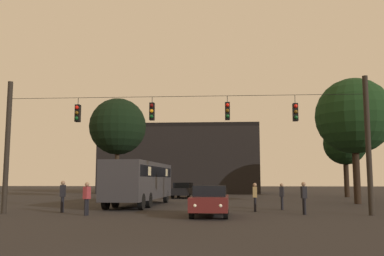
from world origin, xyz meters
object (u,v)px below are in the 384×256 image
at_px(pedestrian_crossing_center, 87,197).
at_px(pedestrian_near_bus, 255,195).
at_px(pedestrian_crossing_left, 282,195).
at_px(pedestrian_crossing_right, 63,194).
at_px(tree_right_far, 354,116).
at_px(city_bus, 140,179).
at_px(tree_left_silhouette, 118,127).
at_px(tree_behind_building, 345,144).
at_px(car_near_right, 210,200).
at_px(car_far_left, 183,190).
at_px(pedestrian_trailing, 304,196).

xyz_separation_m(pedestrian_crossing_center, pedestrian_near_bus, (8.81, 3.15, -0.04)).
relative_size(pedestrian_crossing_left, pedestrian_crossing_right, 0.91).
xyz_separation_m(pedestrian_crossing_left, tree_right_far, (6.58, 6.71, 5.79)).
relative_size(city_bus, tree_right_far, 1.15).
distance_m(tree_left_silhouette, tree_behind_building, 23.80).
bearing_deg(pedestrian_near_bus, car_near_right, -127.36).
bearing_deg(tree_behind_building, tree_left_silhouette, -169.82).
bearing_deg(car_far_left, tree_right_far, -33.32).
distance_m(pedestrian_near_bus, pedestrian_trailing, 3.04).
height_order(pedestrian_trailing, tree_left_silhouette, tree_left_silhouette).
bearing_deg(tree_right_far, city_bus, -168.32).
height_order(pedestrian_near_bus, pedestrian_trailing, pedestrian_trailing).
height_order(pedestrian_crossing_right, tree_left_silhouette, tree_left_silhouette).
bearing_deg(tree_left_silhouette, car_near_right, -64.05).
height_order(pedestrian_crossing_center, pedestrian_near_bus, pedestrian_crossing_center).
height_order(pedestrian_near_bus, tree_behind_building, tree_behind_building).
height_order(car_near_right, pedestrian_near_bus, pedestrian_near_bus).
xyz_separation_m(car_near_right, pedestrian_crossing_left, (4.24, 4.96, 0.10)).
xyz_separation_m(pedestrian_near_bus, tree_behind_building, (11.17, 20.94, 4.65)).
bearing_deg(pedestrian_near_bus, car_far_left, 107.87).
height_order(pedestrian_near_bus, tree_left_silhouette, tree_left_silhouette).
xyz_separation_m(tree_behind_building, tree_right_far, (-2.83, -12.52, 1.12)).
bearing_deg(tree_left_silhouette, pedestrian_crossing_left, -47.09).
xyz_separation_m(car_far_left, pedestrian_crossing_center, (-3.12, -20.79, 0.16)).
bearing_deg(pedestrian_near_bus, pedestrian_crossing_left, 44.23).
xyz_separation_m(car_near_right, car_far_left, (-3.20, 20.89, 0.00)).
xyz_separation_m(pedestrian_crossing_right, tree_behind_building, (21.95, 22.24, 4.56)).
relative_size(pedestrian_crossing_center, pedestrian_trailing, 0.99).
bearing_deg(pedestrian_crossing_center, car_far_left, 81.45).
distance_m(pedestrian_crossing_right, tree_right_far, 22.19).
bearing_deg(tree_behind_building, car_far_left, -168.92).
bearing_deg(city_bus, tree_behind_building, 40.09).
relative_size(pedestrian_near_bus, tree_behind_building, 0.21).
xyz_separation_m(pedestrian_crossing_left, pedestrian_crossing_center, (-10.57, -4.86, 0.06)).
bearing_deg(car_far_left, tree_behind_building, 11.08).
bearing_deg(pedestrian_trailing, pedestrian_crossing_right, 177.63).
bearing_deg(tree_left_silhouette, pedestrian_crossing_center, -80.29).
distance_m(city_bus, pedestrian_crossing_right, 7.21).
bearing_deg(city_bus, car_far_left, 81.20).
height_order(city_bus, car_near_right, city_bus).
xyz_separation_m(pedestrian_crossing_left, tree_left_silhouette, (-13.97, 15.03, 6.19)).
height_order(pedestrian_crossing_right, pedestrian_near_bus, pedestrian_crossing_right).
bearing_deg(tree_behind_building, pedestrian_crossing_center, -129.67).
bearing_deg(pedestrian_crossing_right, car_near_right, -13.21).
bearing_deg(car_far_left, pedestrian_trailing, -67.45).
height_order(pedestrian_trailing, tree_right_far, tree_right_far).
bearing_deg(pedestrian_crossing_left, car_far_left, 115.05).
relative_size(car_far_left, pedestrian_crossing_right, 2.54).
distance_m(car_near_right, pedestrian_trailing, 5.09).
relative_size(pedestrian_crossing_right, tree_left_silhouette, 0.18).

